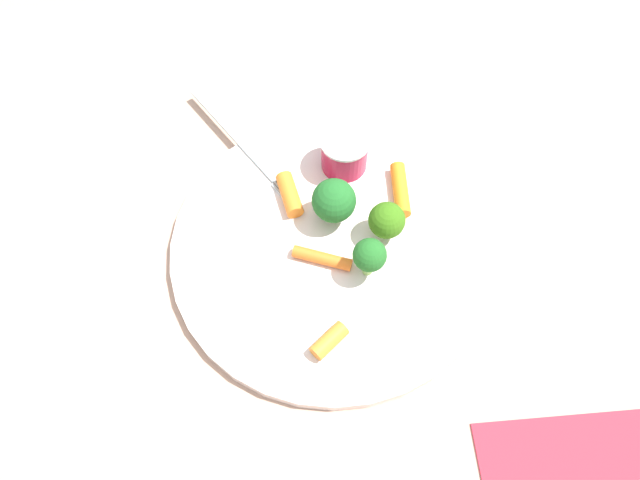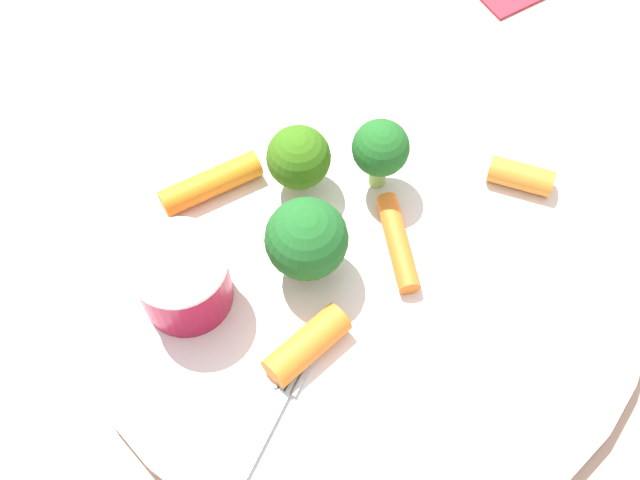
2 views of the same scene
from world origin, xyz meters
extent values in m
plane|color=tan|center=(0.00, 0.00, 0.00)|extent=(2.40, 2.40, 0.00)
cylinder|color=silver|center=(0.00, 0.00, 0.01)|extent=(0.31, 0.31, 0.01)
cylinder|color=maroon|center=(0.05, 0.08, 0.03)|extent=(0.05, 0.05, 0.04)
cylinder|color=silver|center=(0.05, 0.08, 0.05)|extent=(0.05, 0.05, 0.00)
cylinder|color=#96BC64|center=(0.05, -0.01, 0.02)|extent=(0.01, 0.01, 0.01)
sphere|color=#366B15|center=(0.05, -0.01, 0.04)|extent=(0.04, 0.04, 0.04)
cylinder|color=#94C05F|center=(0.02, -0.04, 0.02)|extent=(0.01, 0.01, 0.02)
sphere|color=#206122|center=(0.02, -0.04, 0.04)|extent=(0.03, 0.03, 0.03)
cylinder|color=#87AA63|center=(0.01, 0.03, 0.02)|extent=(0.01, 0.01, 0.01)
sphere|color=#1F6124|center=(0.01, 0.03, 0.04)|extent=(0.04, 0.04, 0.04)
cylinder|color=orange|center=(-0.02, -0.01, 0.02)|extent=(0.05, 0.04, 0.01)
cylinder|color=orange|center=(0.09, 0.03, 0.02)|extent=(0.03, 0.06, 0.02)
cylinder|color=orange|center=(-0.04, -0.09, 0.02)|extent=(0.04, 0.03, 0.02)
cylinder|color=orange|center=(-0.02, 0.06, 0.02)|extent=(0.02, 0.05, 0.02)
cube|color=#ABBABF|center=(-0.05, 0.16, 0.01)|extent=(0.05, 0.15, 0.00)
cube|color=#ABBABF|center=(-0.02, 0.08, 0.01)|extent=(0.01, 0.03, 0.00)
cube|color=#ABBABF|center=(-0.02, 0.07, 0.01)|extent=(0.01, 0.03, 0.00)
cube|color=#ABBABF|center=(-0.02, 0.07, 0.01)|extent=(0.01, 0.03, 0.00)
cube|color=#ABBABF|center=(-0.03, 0.07, 0.01)|extent=(0.01, 0.03, 0.00)
cube|color=#BA2A39|center=(0.12, -0.28, 0.00)|extent=(0.22, 0.16, 0.00)
camera|label=1|loc=(-0.12, -0.25, 0.53)|focal=34.34mm
camera|label=2|loc=(-0.12, 0.17, 0.38)|focal=43.79mm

